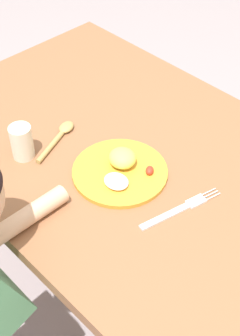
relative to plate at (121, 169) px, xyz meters
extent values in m
plane|color=gray|center=(-0.02, 0.08, -0.75)|extent=(8.00, 8.00, 0.00)
cube|color=brown|center=(-0.02, 0.08, -0.03)|extent=(1.35, 0.84, 0.04)
cube|color=brown|center=(-0.62, 0.43, -0.40)|extent=(0.07, 0.07, 0.70)
cylinder|color=gold|center=(0.00, 0.00, -0.01)|extent=(0.26, 0.26, 0.01)
ellipsoid|color=#E5E755|center=(-0.01, 0.02, 0.02)|extent=(0.08, 0.07, 0.05)
ellipsoid|color=red|center=(0.06, 0.05, 0.01)|extent=(0.03, 0.04, 0.02)
ellipsoid|color=white|center=(0.03, -0.04, 0.01)|extent=(0.07, 0.06, 0.02)
cube|color=silver|center=(0.19, -0.03, -0.01)|extent=(0.05, 0.14, 0.01)
cube|color=silver|center=(0.21, 0.06, -0.01)|extent=(0.04, 0.05, 0.01)
cylinder|color=silver|center=(0.23, 0.11, -0.01)|extent=(0.01, 0.04, 0.00)
cylinder|color=silver|center=(0.22, 0.11, -0.01)|extent=(0.01, 0.04, 0.00)
cylinder|color=silver|center=(0.21, 0.11, -0.01)|extent=(0.01, 0.04, 0.00)
cylinder|color=tan|center=(-0.21, -0.08, -0.01)|extent=(0.06, 0.13, 0.01)
ellipsoid|color=tan|center=(-0.24, 0.01, 0.00)|extent=(0.06, 0.07, 0.02)
cylinder|color=silver|center=(-0.24, -0.14, 0.04)|extent=(0.06, 0.06, 0.10)
cylinder|color=#D8A884|center=(-0.03, -0.29, 0.01)|extent=(0.05, 0.24, 0.05)
camera|label=1|loc=(0.67, -0.65, 0.91)|focal=52.57mm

